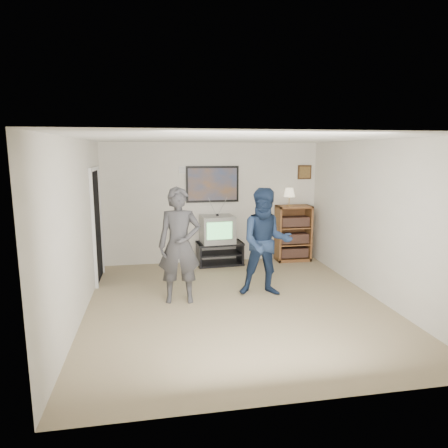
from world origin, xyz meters
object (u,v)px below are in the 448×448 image
object	(u,v)px
media_stand	(220,253)
crt_television	(217,229)
person_short	(266,242)
person_tall	(179,245)
bookshelf	(293,233)

from	to	relation	value
media_stand	crt_television	world-z (taller)	crt_television
person_short	media_stand	bearing A→B (deg)	112.97
media_stand	person_tall	world-z (taller)	person_tall
person_tall	person_short	xyz separation A→B (m)	(1.39, 0.06, -0.02)
person_tall	bookshelf	bearing A→B (deg)	43.32
crt_television	person_short	distance (m)	1.95
bookshelf	media_stand	bearing A→B (deg)	-178.22
media_stand	person_short	world-z (taller)	person_short
person_short	crt_television	bearing A→B (deg)	114.31
bookshelf	person_short	bearing A→B (deg)	-121.00
crt_television	bookshelf	size ratio (longest dim) A/B	0.55
crt_television	person_short	size ratio (longest dim) A/B	0.37
bookshelf	person_short	size ratio (longest dim) A/B	0.68
media_stand	person_tall	distance (m)	2.26
media_stand	bookshelf	distance (m)	1.65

